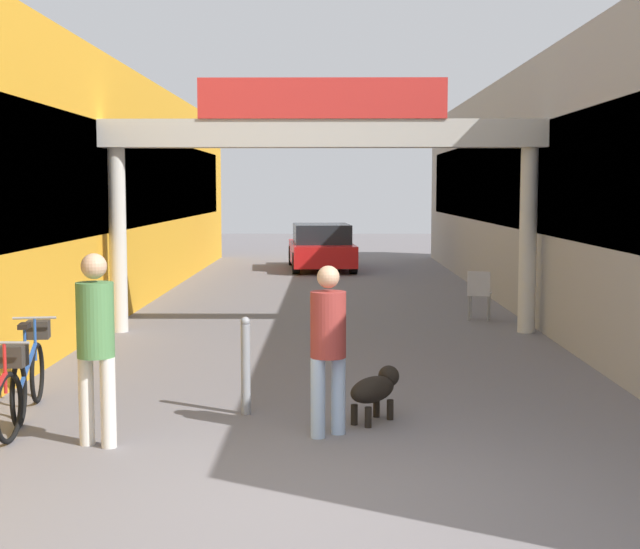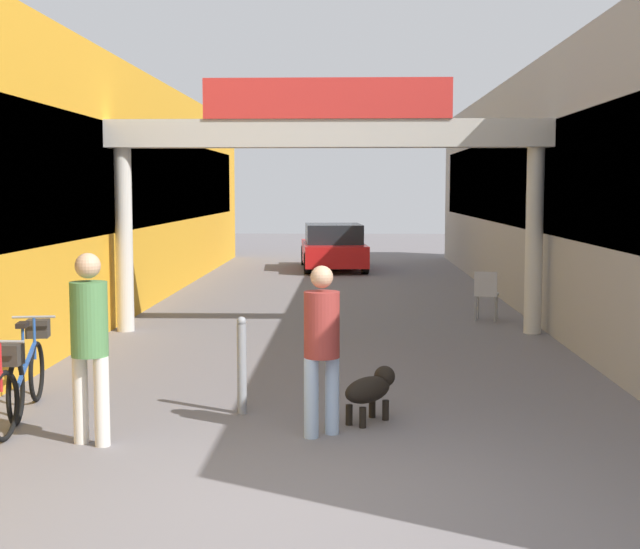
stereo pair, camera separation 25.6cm
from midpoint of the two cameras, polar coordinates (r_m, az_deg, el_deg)
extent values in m
plane|color=slate|center=(6.94, -0.20, -14.35)|extent=(80.00, 80.00, 0.00)
cube|color=gold|center=(18.32, -15.07, 5.15)|extent=(3.00, 26.00, 4.60)
cube|color=black|center=(17.94, -10.54, 5.98)|extent=(0.04, 23.40, 1.84)
cube|color=#9E9993|center=(18.18, 17.52, 5.08)|extent=(3.00, 26.00, 4.60)
cube|color=black|center=(17.84, 12.93, 5.93)|extent=(0.04, 23.40, 1.84)
cylinder|color=beige|center=(14.97, -11.95, 2.16)|extent=(0.28, 0.28, 3.02)
cylinder|color=beige|center=(14.86, 14.02, 2.09)|extent=(0.28, 0.28, 3.02)
cube|color=beige|center=(14.53, 1.00, 9.01)|extent=(7.40, 0.44, 0.45)
cube|color=red|center=(14.38, 0.99, 11.22)|extent=(3.96, 0.10, 0.64)
cylinder|color=#A5BFE0|center=(8.50, 0.31, -7.93)|extent=(0.20, 0.20, 0.76)
cylinder|color=#A5BFE0|center=(8.63, 1.63, -7.72)|extent=(0.20, 0.20, 0.76)
cylinder|color=#99332D|center=(8.43, 0.99, -3.22)|extent=(0.48, 0.48, 0.63)
sphere|color=tan|center=(8.37, 0.99, -0.16)|extent=(0.30, 0.30, 0.22)
cylinder|color=silver|center=(8.58, -14.24, -7.74)|extent=(0.18, 0.18, 0.83)
cylinder|color=silver|center=(8.44, -12.94, -7.94)|extent=(0.18, 0.18, 0.83)
cylinder|color=#4C7F47|center=(8.37, -13.72, -2.79)|extent=(0.44, 0.44, 0.68)
sphere|color=tan|center=(8.31, -13.79, 0.55)|extent=(0.30, 0.30, 0.23)
ellipsoid|color=black|center=(9.06, 3.88, -7.38)|extent=(0.62, 0.68, 0.26)
sphere|color=black|center=(9.28, 4.95, -6.51)|extent=(0.31, 0.31, 0.22)
sphere|color=white|center=(9.22, 4.60, -7.24)|extent=(0.22, 0.22, 0.16)
cylinder|color=black|center=(9.32, 4.15, -8.49)|extent=(0.10, 0.10, 0.21)
cylinder|color=black|center=(9.22, 5.02, -8.64)|extent=(0.10, 0.10, 0.21)
cylinder|color=black|center=(9.02, 2.70, -8.96)|extent=(0.10, 0.10, 0.21)
cylinder|color=black|center=(8.92, 3.58, -9.13)|extent=(0.10, 0.10, 0.21)
torus|color=black|center=(8.86, -18.77, -7.97)|extent=(0.06, 0.67, 0.67)
cylinder|color=red|center=(8.73, -18.99, -5.63)|extent=(0.03, 0.03, 0.46)
cube|color=#332D28|center=(8.89, -18.53, -4.89)|extent=(0.24, 0.20, 0.20)
torus|color=black|center=(10.38, -17.01, -5.96)|extent=(0.15, 0.67, 0.67)
torus|color=black|center=(9.40, -18.15, -7.18)|extent=(0.15, 0.67, 0.67)
cube|color=#234C9E|center=(9.85, -17.58, -5.51)|extent=(0.17, 0.94, 0.34)
cylinder|color=#234C9E|center=(9.70, -17.76, -4.37)|extent=(0.04, 0.04, 0.42)
cube|color=black|center=(9.66, -17.80, -3.09)|extent=(0.13, 0.23, 0.05)
cylinder|color=#234C9E|center=(10.25, -17.13, -3.94)|extent=(0.04, 0.04, 0.46)
cylinder|color=gray|center=(10.22, -17.17, -2.61)|extent=(0.46, 0.09, 0.03)
cube|color=#332D28|center=(10.44, -16.94, -3.33)|extent=(0.27, 0.23, 0.20)
cylinder|color=gray|center=(9.39, -4.24, -6.06)|extent=(0.10, 0.10, 0.95)
sphere|color=gray|center=(9.30, -4.27, -3.00)|extent=(0.10, 0.10, 0.10)
cylinder|color=gray|center=(16.45, 10.52, -2.02)|extent=(0.04, 0.04, 0.45)
cylinder|color=gray|center=(16.42, 11.70, -2.05)|extent=(0.04, 0.04, 0.45)
cylinder|color=gray|center=(16.12, 10.38, -2.17)|extent=(0.04, 0.04, 0.45)
cylinder|color=gray|center=(16.08, 11.58, -2.21)|extent=(0.04, 0.04, 0.45)
cube|color=silver|center=(16.23, 11.06, -1.25)|extent=(0.49, 0.49, 0.04)
cube|color=silver|center=(16.03, 11.01, -0.55)|extent=(0.40, 0.14, 0.40)
cube|color=red|center=(26.05, 1.13, 1.39)|extent=(2.07, 4.13, 0.60)
cube|color=#1E2328|center=(25.87, 1.15, 2.64)|extent=(1.75, 2.32, 0.55)
cylinder|color=black|center=(27.47, -0.73, 1.23)|extent=(0.25, 0.61, 0.60)
cylinder|color=black|center=(27.57, 2.58, 1.24)|extent=(0.25, 0.61, 0.60)
cylinder|color=black|center=(24.58, -0.50, 0.73)|extent=(0.25, 0.61, 0.60)
cylinder|color=black|center=(24.69, 3.19, 0.74)|extent=(0.25, 0.61, 0.60)
camera|label=1|loc=(0.13, -89.33, 0.06)|focal=50.00mm
camera|label=2|loc=(0.13, 90.67, -0.06)|focal=50.00mm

